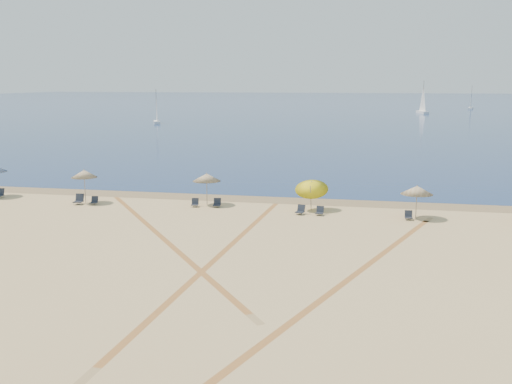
{
  "coord_description": "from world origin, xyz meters",
  "views": [
    {
      "loc": [
        7.83,
        -19.15,
        8.86
      ],
      "look_at": [
        0.0,
        20.0,
        1.3
      ],
      "focal_mm": 41.3,
      "sensor_mm": 36.0,
      "label": 1
    }
  ],
  "objects_px": {
    "chair_3": "(94,201)",
    "chair_4": "(195,203)",
    "chair_7": "(320,211)",
    "sailboat_0": "(471,102)",
    "sailboat_1": "(157,113)",
    "umbrella_4": "(417,190)",
    "umbrella_1": "(84,174)",
    "chair_5": "(217,203)",
    "chair_8": "(409,216)",
    "sailboat_2": "(423,103)",
    "umbrella_3": "(312,186)",
    "chair_1": "(0,194)",
    "chair_2": "(79,200)",
    "chair_6": "(300,210)",
    "umbrella_2": "(207,177)"
  },
  "relations": [
    {
      "from": "chair_6",
      "to": "chair_4",
      "type": "bearing_deg",
      "value": -172.22
    },
    {
      "from": "umbrella_2",
      "to": "chair_2",
      "type": "bearing_deg",
      "value": -170.03
    },
    {
      "from": "chair_7",
      "to": "sailboat_1",
      "type": "relative_size",
      "value": 0.09
    },
    {
      "from": "umbrella_4",
      "to": "sailboat_1",
      "type": "bearing_deg",
      "value": 121.06
    },
    {
      "from": "umbrella_4",
      "to": "sailboat_2",
      "type": "distance_m",
      "value": 131.14
    },
    {
      "from": "chair_1",
      "to": "chair_4",
      "type": "height_order",
      "value": "chair_1"
    },
    {
      "from": "umbrella_3",
      "to": "chair_7",
      "type": "xyz_separation_m",
      "value": [
        0.72,
        -1.33,
        -1.47
      ]
    },
    {
      "from": "chair_2",
      "to": "chair_5",
      "type": "relative_size",
      "value": 1.14
    },
    {
      "from": "umbrella_3",
      "to": "chair_5",
      "type": "height_order",
      "value": "umbrella_3"
    },
    {
      "from": "umbrella_1",
      "to": "sailboat_0",
      "type": "distance_m",
      "value": 167.56
    },
    {
      "from": "umbrella_4",
      "to": "chair_4",
      "type": "xyz_separation_m",
      "value": [
        -15.26,
        0.66,
        -1.62
      ]
    },
    {
      "from": "chair_8",
      "to": "sailboat_2",
      "type": "distance_m",
      "value": 131.66
    },
    {
      "from": "umbrella_4",
      "to": "sailboat_1",
      "type": "distance_m",
      "value": 93.06
    },
    {
      "from": "umbrella_3",
      "to": "chair_4",
      "type": "distance_m",
      "value": 8.42
    },
    {
      "from": "chair_3",
      "to": "chair_6",
      "type": "height_order",
      "value": "chair_6"
    },
    {
      "from": "chair_8",
      "to": "sailboat_2",
      "type": "xyz_separation_m",
      "value": [
        10.58,
        131.21,
        2.45
      ]
    },
    {
      "from": "chair_5",
      "to": "sailboat_1",
      "type": "height_order",
      "value": "sailboat_1"
    },
    {
      "from": "chair_1",
      "to": "chair_6",
      "type": "xyz_separation_m",
      "value": [
        23.45,
        -1.15,
        -0.03
      ]
    },
    {
      "from": "chair_2",
      "to": "sailboat_0",
      "type": "distance_m",
      "value": 168.15
    },
    {
      "from": "umbrella_2",
      "to": "umbrella_1",
      "type": "bearing_deg",
      "value": -173.07
    },
    {
      "from": "umbrella_3",
      "to": "chair_1",
      "type": "height_order",
      "value": "umbrella_3"
    },
    {
      "from": "umbrella_4",
      "to": "sailboat_1",
      "type": "relative_size",
      "value": 0.31
    },
    {
      "from": "chair_3",
      "to": "chair_4",
      "type": "relative_size",
      "value": 0.97
    },
    {
      "from": "umbrella_1",
      "to": "chair_7",
      "type": "bearing_deg",
      "value": -2.18
    },
    {
      "from": "umbrella_3",
      "to": "chair_8",
      "type": "xyz_separation_m",
      "value": [
        6.49,
        -1.52,
        -1.47
      ]
    },
    {
      "from": "umbrella_1",
      "to": "umbrella_2",
      "type": "height_order",
      "value": "umbrella_1"
    },
    {
      "from": "chair_4",
      "to": "chair_7",
      "type": "xyz_separation_m",
      "value": [
        9.0,
        -0.94,
        0.0
      ]
    },
    {
      "from": "umbrella_3",
      "to": "chair_2",
      "type": "xyz_separation_m",
      "value": [
        -16.86,
        -1.21,
        -1.4
      ]
    },
    {
      "from": "chair_1",
      "to": "chair_8",
      "type": "distance_m",
      "value": 30.55
    },
    {
      "from": "chair_4",
      "to": "chair_7",
      "type": "height_order",
      "value": "chair_7"
    },
    {
      "from": "chair_8",
      "to": "sailboat_0",
      "type": "height_order",
      "value": "sailboat_0"
    },
    {
      "from": "chair_6",
      "to": "chair_1",
      "type": "bearing_deg",
      "value": -167.95
    },
    {
      "from": "chair_2",
      "to": "chair_8",
      "type": "xyz_separation_m",
      "value": [
        23.35,
        -0.32,
        -0.07
      ]
    },
    {
      "from": "umbrella_4",
      "to": "chair_1",
      "type": "relative_size",
      "value": 3.11
    },
    {
      "from": "umbrella_1",
      "to": "chair_6",
      "type": "bearing_deg",
      "value": -2.41
    },
    {
      "from": "umbrella_4",
      "to": "sailboat_1",
      "type": "xyz_separation_m",
      "value": [
        -48.02,
        79.71,
        0.27
      ]
    },
    {
      "from": "chair_5",
      "to": "sailboat_1",
      "type": "relative_size",
      "value": 0.09
    },
    {
      "from": "umbrella_2",
      "to": "sailboat_0",
      "type": "height_order",
      "value": "sailboat_0"
    },
    {
      "from": "chair_8",
      "to": "sailboat_1",
      "type": "bearing_deg",
      "value": 118.84
    },
    {
      "from": "chair_5",
      "to": "sailboat_2",
      "type": "relative_size",
      "value": 0.07
    },
    {
      "from": "umbrella_3",
      "to": "chair_6",
      "type": "relative_size",
      "value": 3.38
    },
    {
      "from": "chair_7",
      "to": "sailboat_0",
      "type": "relative_size",
      "value": 0.09
    },
    {
      "from": "chair_3",
      "to": "chair_5",
      "type": "xyz_separation_m",
      "value": [
        9.0,
        0.89,
        0.02
      ]
    },
    {
      "from": "chair_6",
      "to": "chair_7",
      "type": "bearing_deg",
      "value": 15.51
    },
    {
      "from": "chair_4",
      "to": "umbrella_4",
      "type": "bearing_deg",
      "value": -12.47
    },
    {
      "from": "umbrella_2",
      "to": "sailboat_2",
      "type": "bearing_deg",
      "value": 79.19
    },
    {
      "from": "umbrella_2",
      "to": "chair_5",
      "type": "bearing_deg",
      "value": -34.72
    },
    {
      "from": "umbrella_1",
      "to": "umbrella_4",
      "type": "relative_size",
      "value": 1.13
    },
    {
      "from": "chair_8",
      "to": "umbrella_3",
      "type": "bearing_deg",
      "value": 164.97
    },
    {
      "from": "umbrella_3",
      "to": "chair_7",
      "type": "relative_size",
      "value": 3.92
    }
  ]
}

